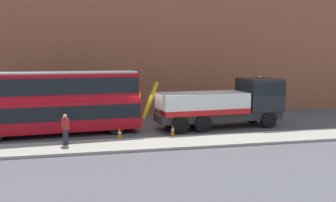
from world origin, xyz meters
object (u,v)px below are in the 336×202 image
pedestrian_onlooker (65,130)px  traffic_cone_near_bus (120,134)px  recovery_tow_truck (225,103)px  double_decker_bus (52,100)px  traffic_cone_midway (173,130)px

pedestrian_onlooker → traffic_cone_near_bus: size_ratio=2.38×
recovery_tow_truck → double_decker_bus: size_ratio=0.91×
double_decker_bus → traffic_cone_near_bus: bearing=-32.3°
double_decker_bus → traffic_cone_midway: size_ratio=15.53×
recovery_tow_truck → traffic_cone_midway: recovery_tow_truck is taller
recovery_tow_truck → traffic_cone_near_bus: recovery_tow_truck is taller
traffic_cone_midway → traffic_cone_near_bus: bearing=-176.6°
traffic_cone_midway → recovery_tow_truck: bearing=24.1°
double_decker_bus → traffic_cone_near_bus: (4.03, -2.08, -1.89)m
recovery_tow_truck → double_decker_bus: double_decker_bus is taller
double_decker_bus → recovery_tow_truck: bearing=-4.8°
pedestrian_onlooker → traffic_cone_midway: bearing=-20.1°
double_decker_bus → traffic_cone_near_bus: 4.91m
recovery_tow_truck → double_decker_bus: (-11.68, -0.04, 0.47)m
pedestrian_onlooker → traffic_cone_near_bus: (3.09, 1.36, -0.64)m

